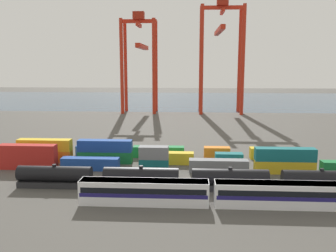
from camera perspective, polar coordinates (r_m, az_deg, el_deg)
name	(u,v)px	position (r m, az deg, el deg)	size (l,w,h in m)	color
ground_plane	(203,131)	(120.90, 5.38, -0.84)	(420.00, 420.00, 0.00)	#4C4944
harbour_water	(197,100)	(221.94, 4.47, 4.01)	(400.00, 110.00, 0.01)	#384C60
passenger_train	(281,194)	(60.58, 17.06, -10.00)	(63.10, 3.14, 3.90)	silver
freight_tank_row	(230,180)	(66.13, 9.58, -8.18)	(76.15, 2.75, 4.21)	#232326
shipping_container_0	(28,163)	(83.67, -20.83, -5.34)	(12.10, 2.44, 2.60)	#AD211C
shipping_container_1	(28,151)	(83.06, -20.94, -3.61)	(12.10, 2.44, 2.60)	#AD211C
shipping_container_2	(90,164)	(79.20, -11.93, -5.74)	(12.10, 2.44, 2.60)	#1C4299
shipping_container_3	(154,165)	(76.82, -2.21, -6.02)	(6.04, 2.44, 2.60)	#146066
shipping_container_4	(154,153)	(76.15, -2.22, -4.13)	(6.04, 2.44, 2.60)	slate
shipping_container_5	(218,166)	(76.73, 7.83, -6.12)	(12.10, 2.44, 2.60)	slate
shipping_container_6	(284,167)	(78.93, 17.61, -6.05)	(12.10, 2.44, 2.60)	gold
shipping_container_7	(285,154)	(78.28, 17.70, -4.21)	(12.10, 2.44, 2.60)	#146066
shipping_container_9	(45,156)	(88.16, -18.49, -4.45)	(12.10, 2.44, 2.60)	orange
shipping_container_10	(45,145)	(87.58, -18.58, -2.80)	(12.10, 2.44, 2.60)	gold
shipping_container_11	(105,157)	(84.05, -9.69, -4.76)	(12.10, 2.44, 2.60)	#197538
shipping_container_12	(105,146)	(83.45, -9.74, -3.03)	(12.10, 2.44, 2.60)	#1C4299
shipping_container_13	(166,158)	(82.09, -0.24, -4.97)	(12.10, 2.44, 2.60)	gold
shipping_container_14	(229,159)	(82.42, 9.41, -5.05)	(6.04, 2.44, 2.60)	#146066
shipping_container_15	(102,151)	(89.90, -10.26, -3.82)	(12.10, 2.44, 2.60)	#1C4299
shipping_container_16	(159,152)	(87.73, -1.45, -4.01)	(12.10, 2.44, 2.60)	#197538
shipping_container_17	(217,153)	(87.69, 7.58, -4.10)	(6.04, 2.44, 2.60)	orange
shipping_container_18	(276,153)	(89.79, 16.41, -4.09)	(12.10, 2.44, 2.60)	gold
gantry_crane_west	(140,54)	(168.70, -4.38, 11.12)	(15.62, 34.30, 44.07)	red
gantry_crane_central	(221,44)	(168.67, 8.21, 12.48)	(19.04, 40.94, 49.50)	red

